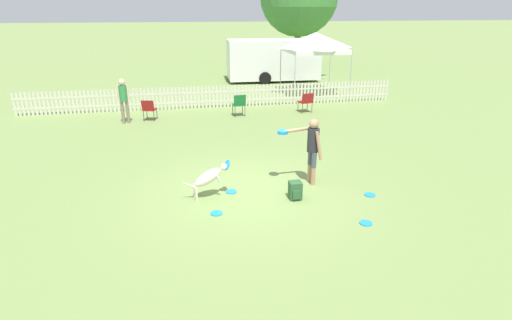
{
  "coord_description": "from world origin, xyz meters",
  "views": [
    {
      "loc": [
        -1.44,
        -8.49,
        4.06
      ],
      "look_at": [
        0.16,
        -0.07,
        0.78
      ],
      "focal_mm": 28.0,
      "sensor_mm": 36.0,
      "label": 1
    }
  ],
  "objects_px": {
    "frisbee_far_scatter": "(370,195)",
    "backpack_on_grass": "(295,191)",
    "frisbee_midfield": "(231,192)",
    "folding_chair_blue_left": "(149,108)",
    "frisbee_near_handler": "(366,223)",
    "folding_chair_center": "(239,103)",
    "canopy_tent_main": "(315,42)",
    "handler_person": "(311,144)",
    "spectator_standing": "(123,97)",
    "folding_chair_green_right": "(306,101)",
    "leaping_dog": "(209,177)",
    "frisbee_near_dog": "(217,213)",
    "equipment_trailer": "(273,59)"
  },
  "relations": [
    {
      "from": "leaping_dog",
      "to": "frisbee_far_scatter",
      "type": "height_order",
      "value": "leaping_dog"
    },
    {
      "from": "backpack_on_grass",
      "to": "folding_chair_green_right",
      "type": "relative_size",
      "value": 0.5
    },
    {
      "from": "folding_chair_blue_left",
      "to": "canopy_tent_main",
      "type": "relative_size",
      "value": 0.28
    },
    {
      "from": "handler_person",
      "to": "frisbee_near_handler",
      "type": "xyz_separation_m",
      "value": [
        0.51,
        -2.12,
        -1.01
      ]
    },
    {
      "from": "folding_chair_center",
      "to": "canopy_tent_main",
      "type": "xyz_separation_m",
      "value": [
        4.28,
        3.7,
        1.96
      ]
    },
    {
      "from": "frisbee_near_handler",
      "to": "folding_chair_center",
      "type": "bearing_deg",
      "value": 98.02
    },
    {
      "from": "frisbee_midfield",
      "to": "folding_chair_blue_left",
      "type": "distance_m",
      "value": 7.25
    },
    {
      "from": "frisbee_near_handler",
      "to": "frisbee_midfield",
      "type": "bearing_deg",
      "value": 141.58
    },
    {
      "from": "handler_person",
      "to": "frisbee_near_handler",
      "type": "height_order",
      "value": "handler_person"
    },
    {
      "from": "frisbee_midfield",
      "to": "folding_chair_green_right",
      "type": "xyz_separation_m",
      "value": [
        4.02,
        7.01,
        0.48
      ]
    },
    {
      "from": "frisbee_midfield",
      "to": "folding_chair_green_right",
      "type": "height_order",
      "value": "folding_chair_green_right"
    },
    {
      "from": "folding_chair_blue_left",
      "to": "folding_chair_green_right",
      "type": "xyz_separation_m",
      "value": [
        6.26,
        0.13,
        0.0
      ]
    },
    {
      "from": "handler_person",
      "to": "spectator_standing",
      "type": "xyz_separation_m",
      "value": [
        -5.05,
        6.52,
        -0.02
      ]
    },
    {
      "from": "frisbee_far_scatter",
      "to": "backpack_on_grass",
      "type": "distance_m",
      "value": 1.77
    },
    {
      "from": "leaping_dog",
      "to": "canopy_tent_main",
      "type": "distance_m",
      "value": 12.5
    },
    {
      "from": "frisbee_near_dog",
      "to": "frisbee_far_scatter",
      "type": "xyz_separation_m",
      "value": [
        3.57,
        0.22,
        0.0
      ]
    },
    {
      "from": "frisbee_near_handler",
      "to": "canopy_tent_main",
      "type": "relative_size",
      "value": 0.08
    },
    {
      "from": "folding_chair_center",
      "to": "equipment_trailer",
      "type": "height_order",
      "value": "equipment_trailer"
    },
    {
      "from": "leaping_dog",
      "to": "frisbee_far_scatter",
      "type": "xyz_separation_m",
      "value": [
        3.65,
        -0.59,
        -0.49
      ]
    },
    {
      "from": "frisbee_midfield",
      "to": "folding_chair_blue_left",
      "type": "xyz_separation_m",
      "value": [
        -2.24,
        6.87,
        0.48
      ]
    },
    {
      "from": "frisbee_near_handler",
      "to": "folding_chair_blue_left",
      "type": "distance_m",
      "value": 10.02
    },
    {
      "from": "handler_person",
      "to": "folding_chair_blue_left",
      "type": "xyz_separation_m",
      "value": [
        -4.2,
        6.71,
        -0.54
      ]
    },
    {
      "from": "leaping_dog",
      "to": "frisbee_midfield",
      "type": "relative_size",
      "value": 4.53
    },
    {
      "from": "frisbee_midfield",
      "to": "spectator_standing",
      "type": "bearing_deg",
      "value": 114.86
    },
    {
      "from": "folding_chair_green_right",
      "to": "canopy_tent_main",
      "type": "relative_size",
      "value": 0.28
    },
    {
      "from": "handler_person",
      "to": "backpack_on_grass",
      "type": "xyz_separation_m",
      "value": [
        -0.58,
        -0.78,
        -0.82
      ]
    },
    {
      "from": "frisbee_far_scatter",
      "to": "handler_person",
      "type": "bearing_deg",
      "value": 141.66
    },
    {
      "from": "leaping_dog",
      "to": "folding_chair_blue_left",
      "type": "relative_size",
      "value": 1.39
    },
    {
      "from": "leaping_dog",
      "to": "folding_chair_center",
      "type": "distance_m",
      "value": 7.27
    },
    {
      "from": "handler_person",
      "to": "folding_chair_green_right",
      "type": "bearing_deg",
      "value": -24.23
    },
    {
      "from": "frisbee_far_scatter",
      "to": "folding_chair_blue_left",
      "type": "height_order",
      "value": "folding_chair_blue_left"
    },
    {
      "from": "leaping_dog",
      "to": "folding_chair_center",
      "type": "height_order",
      "value": "folding_chair_center"
    },
    {
      "from": "frisbee_near_handler",
      "to": "leaping_dog",
      "type": "bearing_deg",
      "value": 149.17
    },
    {
      "from": "frisbee_near_dog",
      "to": "frisbee_far_scatter",
      "type": "relative_size",
      "value": 1.0
    },
    {
      "from": "folding_chair_green_right",
      "to": "handler_person",
      "type": "bearing_deg",
      "value": 64.88
    },
    {
      "from": "frisbee_far_scatter",
      "to": "spectator_standing",
      "type": "xyz_separation_m",
      "value": [
        -6.23,
        7.44,
        1.0
      ]
    },
    {
      "from": "frisbee_midfield",
      "to": "frisbee_far_scatter",
      "type": "xyz_separation_m",
      "value": [
        3.13,
        -0.77,
        0.0
      ]
    },
    {
      "from": "frisbee_midfield",
      "to": "folding_chair_blue_left",
      "type": "relative_size",
      "value": 0.31
    },
    {
      "from": "handler_person",
      "to": "frisbee_far_scatter",
      "type": "relative_size",
      "value": 6.51
    },
    {
      "from": "handler_person",
      "to": "spectator_standing",
      "type": "bearing_deg",
      "value": 30.31
    },
    {
      "from": "handler_person",
      "to": "frisbee_near_dog",
      "type": "height_order",
      "value": "handler_person"
    },
    {
      "from": "backpack_on_grass",
      "to": "folding_chair_blue_left",
      "type": "height_order",
      "value": "folding_chair_blue_left"
    },
    {
      "from": "folding_chair_blue_left",
      "to": "folding_chair_center",
      "type": "bearing_deg",
      "value": -166.05
    },
    {
      "from": "leaping_dog",
      "to": "backpack_on_grass",
      "type": "height_order",
      "value": "leaping_dog"
    },
    {
      "from": "backpack_on_grass",
      "to": "folding_chair_blue_left",
      "type": "relative_size",
      "value": 0.51
    },
    {
      "from": "equipment_trailer",
      "to": "frisbee_near_dog",
      "type": "bearing_deg",
      "value": -104.86
    },
    {
      "from": "folding_chair_blue_left",
      "to": "folding_chair_green_right",
      "type": "distance_m",
      "value": 6.26
    },
    {
      "from": "equipment_trailer",
      "to": "frisbee_near_handler",
      "type": "bearing_deg",
      "value": -94.38
    },
    {
      "from": "frisbee_near_dog",
      "to": "folding_chair_blue_left",
      "type": "xyz_separation_m",
      "value": [
        -1.8,
        7.86,
        0.48
      ]
    },
    {
      "from": "frisbee_near_dog",
      "to": "frisbee_far_scatter",
      "type": "bearing_deg",
      "value": 3.56
    }
  ]
}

